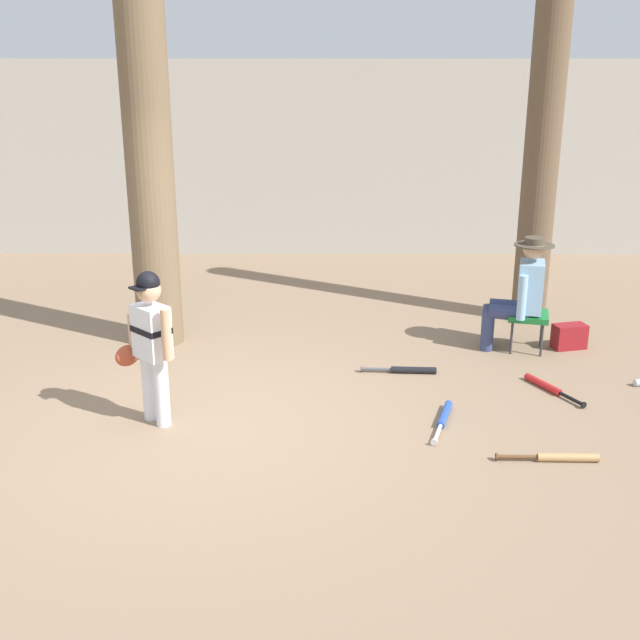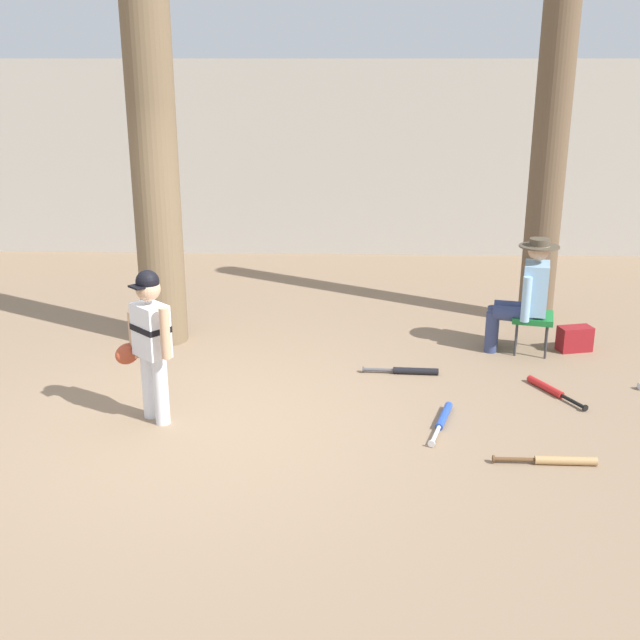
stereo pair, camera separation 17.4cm
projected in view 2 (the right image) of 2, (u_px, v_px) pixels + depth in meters
ground_plane at (206, 427)px, 6.51m from camera, size 60.00×60.00×0.00m
concrete_back_wall at (272, 158)px, 12.05m from camera, size 18.00×0.36×2.91m
tree_near_player at (150, 88)px, 7.72m from camera, size 0.76×0.76×6.03m
tree_behind_spectator at (549, 153)px, 8.58m from camera, size 0.63×0.63×4.48m
young_ballplayer at (150, 337)px, 6.41m from camera, size 0.57×0.45×1.31m
folding_stool at (533, 319)px, 8.07m from camera, size 0.48×0.48×0.41m
seated_spectator at (525, 292)px, 8.00m from camera, size 0.68×0.54×1.20m
handbag_beside_stool at (575, 339)px, 8.18m from camera, size 0.37×0.26×0.26m
bat_black_composite at (409, 371)px, 7.60m from camera, size 0.74×0.10×0.07m
bat_wood_tan at (557, 460)px, 5.90m from camera, size 0.78×0.07×0.07m
bat_blue_youth at (443, 419)px, 6.58m from camera, size 0.29×0.76×0.07m
bat_red_barrel at (550, 389)px, 7.18m from camera, size 0.39×0.69×0.07m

